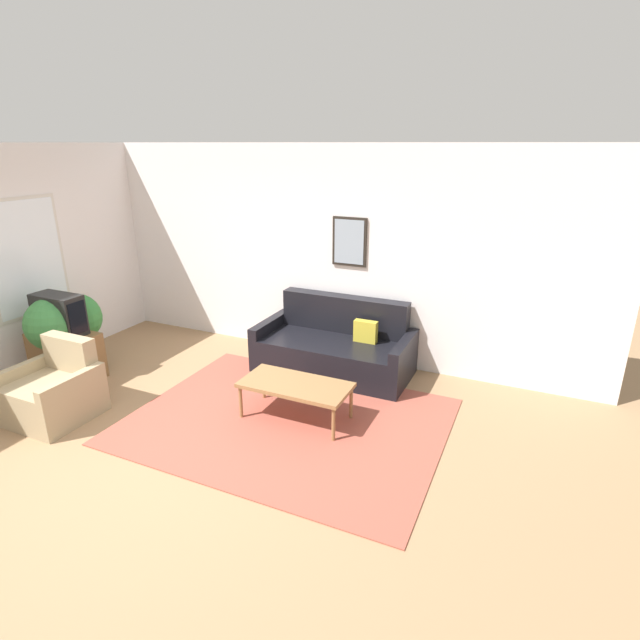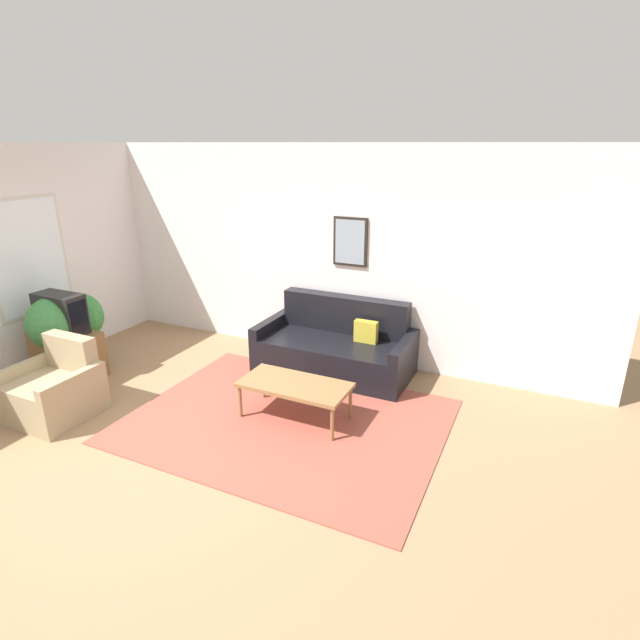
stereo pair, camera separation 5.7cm
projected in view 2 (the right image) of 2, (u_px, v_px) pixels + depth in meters
ground_plane at (145, 455)px, 4.56m from camera, size 16.00×16.00×0.00m
area_rug at (286, 421)px, 5.11m from camera, size 3.12×2.37×0.01m
wall_back at (291, 251)px, 6.55m from camera, size 8.00×0.09×2.70m
couch at (336, 348)px, 6.17m from camera, size 1.89×0.90×0.89m
coffee_table at (295, 386)px, 5.05m from camera, size 1.11×0.54×0.40m
tv_stand at (68, 354)px, 6.04m from camera, size 0.84×0.43×0.56m
tv at (61, 313)px, 5.86m from camera, size 0.61×0.28×0.48m
armchair at (55, 391)px, 5.17m from camera, size 0.80×0.76×0.79m
potted_plant_tall at (56, 327)px, 5.85m from camera, size 0.63×0.63×1.02m
potted_plant_by_window at (78, 319)px, 6.22m from camera, size 0.61×0.61×0.95m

